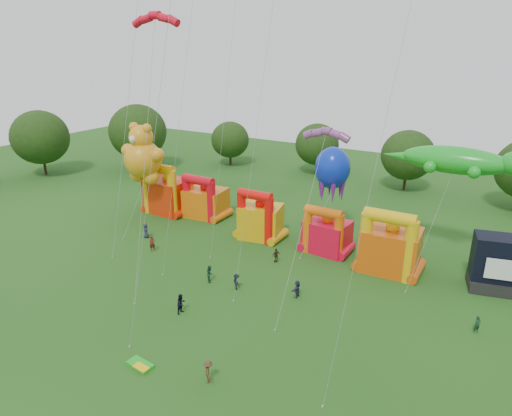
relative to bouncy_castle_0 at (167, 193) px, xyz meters
The scene contains 23 objects.
ground 33.56m from the bouncy_castle_0, 57.55° to the right, with size 160.00×160.00×0.00m, color #1F4B15.
tree_ring 32.50m from the bouncy_castle_0, 58.73° to the right, with size 123.33×125.42×12.07m.
bouncy_castle_0 is the anchor object (origin of this frame).
bouncy_castle_1 5.72m from the bouncy_castle_0, 12.30° to the left, with size 5.58×4.64×6.02m.
bouncy_castle_2 15.67m from the bouncy_castle_0, ahead, with size 5.46×4.72×6.29m.
bouncy_castle_3 23.97m from the bouncy_castle_0, ahead, with size 5.02×4.17×5.61m.
bouncy_castle_4 31.35m from the bouncy_castle_0, ahead, with size 5.89×4.82×6.99m.
teddy_bear_kite 5.94m from the bouncy_castle_0, 91.76° to the right, with size 6.80×9.26×12.94m.
gecko_kite 35.41m from the bouncy_castle_0, ahead, with size 13.77×12.11×12.49m.
octopus_kite 23.14m from the bouncy_castle_0, ahead, with size 4.17×10.34×10.99m.
parafoil_kites 21.64m from the bouncy_castle_0, 50.03° to the right, with size 25.84×14.25×31.22m.
diamond_kites 27.88m from the bouncy_castle_0, 34.14° to the right, with size 23.58×22.64×41.98m.
folded_kite_bundle 32.88m from the bouncy_castle_0, 52.55° to the right, with size 2.08×1.25×0.31m.
spectator_0 9.24m from the bouncy_castle_0, 65.51° to the right, with size 0.90×0.58×1.84m, color #23283A.
spectator_1 12.96m from the bouncy_castle_0, 56.61° to the right, with size 0.67×0.44×1.84m, color #541D18.
spectator_2 21.43m from the bouncy_castle_0, 37.97° to the right, with size 0.83×0.65×1.71m, color #194026.
spectator_3 23.92m from the bouncy_castle_0, 33.35° to the right, with size 1.03×0.59×1.60m, color black.
spectator_4 21.41m from the bouncy_castle_0, 16.54° to the right, with size 0.93×0.39×1.59m, color #392616.
spectator_5 28.02m from the bouncy_castle_0, 24.18° to the right, with size 1.57×0.50×1.69m, color #2A2C46.
spectator_6 31.99m from the bouncy_castle_0, ahead, with size 0.82×0.54×1.68m, color maroon.
spectator_7 41.51m from the bouncy_castle_0, 12.60° to the right, with size 0.56×0.37×1.53m, color #173A20.
spectator_8 26.22m from the bouncy_castle_0, 46.47° to the right, with size 0.89×0.69×1.83m, color black.
spectator_9 35.35m from the bouncy_castle_0, 44.55° to the right, with size 1.10×0.63×1.71m, color #47301C.
Camera 1 is at (23.10, -17.01, 22.09)m, focal length 32.00 mm.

